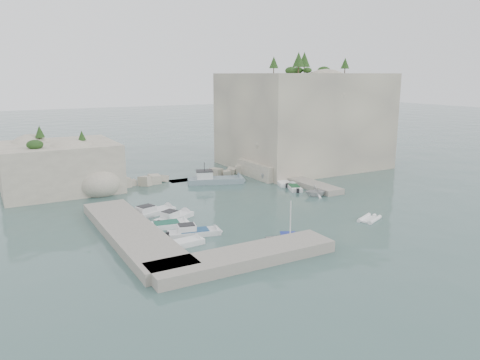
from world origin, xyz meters
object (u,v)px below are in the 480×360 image
motorboat_a (152,215)px  motorboat_d (194,235)px  tender_east_b (294,189)px  tender_east_c (282,184)px  inflatable_dinghy (369,220)px  tender_east_a (316,196)px  rowboat (290,244)px  motorboat_b (174,220)px  work_boat (216,183)px  motorboat_c (167,227)px  tender_east_d (272,180)px  motorboat_e (186,245)px

motorboat_a → motorboat_d: size_ratio=1.06×
tender_east_b → tender_east_c: bearing=14.2°
inflatable_dinghy → tender_east_a: size_ratio=1.05×
tender_east_a → motorboat_a: bearing=103.3°
rowboat → inflatable_dinghy: (12.70, 1.74, 0.00)m
motorboat_b → work_boat: work_boat is taller
inflatable_dinghy → tender_east_c: tender_east_c is taller
motorboat_a → motorboat_c: size_ratio=1.19×
rowboat → tender_east_c: rowboat is taller
motorboat_d → inflatable_dinghy: size_ratio=1.74×
rowboat → tender_east_d: tender_east_d is taller
motorboat_a → work_boat: size_ratio=0.67×
inflatable_dinghy → tender_east_c: (1.75, 20.62, 0.00)m
motorboat_b → motorboat_a: bearing=87.4°
motorboat_e → motorboat_b: bearing=71.2°
motorboat_d → tender_east_d: tender_east_d is taller
motorboat_d → tender_east_d: bearing=51.7°
motorboat_a → motorboat_b: size_ratio=1.15×
motorboat_e → tender_east_d: 31.51m
motorboat_a → work_boat: 18.43m
motorboat_e → tender_east_a: size_ratio=1.22×
motorboat_d → motorboat_e: motorboat_d is taller
motorboat_e → inflatable_dinghy: (22.15, -3.05, 0.00)m
work_boat → motorboat_b: bearing=-110.9°
motorboat_e → tender_east_a: (23.72, 8.97, 0.00)m
inflatable_dinghy → motorboat_a: bearing=121.9°
motorboat_c → inflatable_dinghy: (21.78, -9.34, 0.00)m
motorboat_a → tender_east_b: motorboat_a is taller
motorboat_a → tender_east_c: motorboat_a is taller
rowboat → motorboat_e: bearing=91.7°
motorboat_d → work_boat: 24.67m
tender_east_d → motorboat_a: bearing=103.7°
tender_east_a → tender_east_b: size_ratio=0.72×
tender_east_a → tender_east_b: 4.79m
tender_east_a → tender_east_d: bearing=19.2°
motorboat_a → work_boat: (14.41, 11.50, 0.00)m
rowboat → tender_east_a: (14.27, 13.75, 0.00)m
rowboat → tender_east_b: size_ratio=1.07×
motorboat_b → motorboat_c: motorboat_b is taller
rowboat → tender_east_d: size_ratio=1.07×
inflatable_dinghy → work_boat: bearing=81.6°
motorboat_b → work_boat: (12.86, 14.86, 0.00)m
tender_east_d → tender_east_a: bearing=172.1°
motorboat_e → tender_east_b: 27.13m
tender_east_b → tender_east_d: (0.52, 6.77, 0.00)m
motorboat_b → motorboat_e: bearing=-131.6°
motorboat_d → work_boat: work_boat is taller
motorboat_d → tender_east_a: size_ratio=1.84×
motorboat_e → tender_east_c: bearing=31.8°
motorboat_c → tender_east_a: 23.51m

